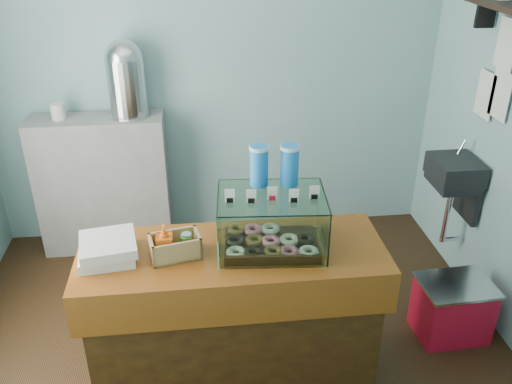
{
  "coord_description": "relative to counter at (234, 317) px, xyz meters",
  "views": [
    {
      "loc": [
        -0.15,
        -2.59,
        2.47
      ],
      "look_at": [
        0.13,
        -0.15,
        1.18
      ],
      "focal_mm": 38.0,
      "sensor_mm": 36.0,
      "label": 1
    }
  ],
  "objects": [
    {
      "name": "ground",
      "position": [
        0.0,
        0.25,
        -0.46
      ],
      "size": [
        3.5,
        3.5,
        0.0
      ],
      "primitive_type": "plane",
      "color": "black",
      "rests_on": "ground"
    },
    {
      "name": "room_shell",
      "position": [
        0.03,
        0.26,
        1.25
      ],
      "size": [
        3.54,
        3.04,
        2.82
      ],
      "color": "#76A1AC",
      "rests_on": "ground"
    },
    {
      "name": "counter",
      "position": [
        0.0,
        0.0,
        0.0
      ],
      "size": [
        1.6,
        0.6,
        0.9
      ],
      "color": "#42290C",
      "rests_on": "ground"
    },
    {
      "name": "back_shelf",
      "position": [
        -0.9,
        1.57,
        0.09
      ],
      "size": [
        1.0,
        0.32,
        1.1
      ],
      "primitive_type": "cube",
      "color": "gray",
      "rests_on": "ground"
    },
    {
      "name": "display_case",
      "position": [
        0.2,
        0.05,
        0.61
      ],
      "size": [
        0.58,
        0.45,
        0.52
      ],
      "rotation": [
        0.0,
        0.0,
        -0.08
      ],
      "color": "black",
      "rests_on": "counter"
    },
    {
      "name": "condiment_crate",
      "position": [
        -0.3,
        -0.02,
        0.51
      ],
      "size": [
        0.28,
        0.2,
        0.19
      ],
      "rotation": [
        0.0,
        0.0,
        0.21
      ],
      "color": "tan",
      "rests_on": "counter"
    },
    {
      "name": "pastry_boxes",
      "position": [
        -0.63,
        0.01,
        0.5
      ],
      "size": [
        0.32,
        0.32,
        0.11
      ],
      "rotation": [
        0.0,
        0.0,
        0.12
      ],
      "color": "silver",
      "rests_on": "counter"
    },
    {
      "name": "coffee_urn",
      "position": [
        -0.64,
        1.59,
        0.94
      ],
      "size": [
        0.31,
        0.31,
        0.57
      ],
      "color": "silver",
      "rests_on": "back_shelf"
    },
    {
      "name": "red_cooler",
      "position": [
        1.41,
        0.22,
        -0.26
      ],
      "size": [
        0.47,
        0.37,
        0.4
      ],
      "rotation": [
        0.0,
        0.0,
        0.05
      ],
      "color": "red",
      "rests_on": "ground"
    }
  ]
}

